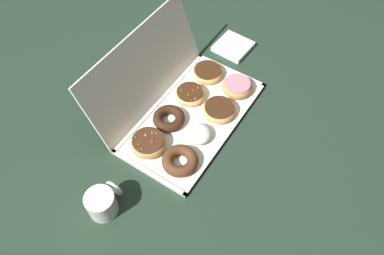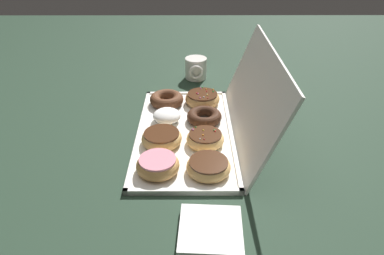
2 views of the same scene
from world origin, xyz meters
name	(u,v)px [view 1 (image 1 of 2)]	position (x,y,z in m)	size (l,w,h in m)	color
ground_plane	(194,118)	(0.00, 0.00, 0.00)	(3.00, 3.00, 0.00)	#233828
donut_box	(194,117)	(0.00, 0.00, 0.01)	(0.55, 0.29, 0.01)	white
box_lid_open	(146,70)	(0.00, 0.20, 0.13)	(0.55, 0.28, 0.01)	white
chocolate_cake_ring_donut_0	(180,161)	(-0.18, -0.07, 0.03)	(0.12, 0.12, 0.04)	#59331E
powdered_filled_donut_1	(198,134)	(-0.07, -0.06, 0.03)	(0.09, 0.09, 0.04)	white
chocolate_frosted_donut_2	(219,110)	(0.06, -0.07, 0.03)	(0.12, 0.12, 0.04)	tan
pink_frosted_donut_3	(237,86)	(0.19, -0.07, 0.03)	(0.11, 0.11, 0.04)	tan
sprinkle_donut_4	(148,143)	(-0.19, 0.06, 0.03)	(0.12, 0.12, 0.04)	tan
chocolate_cake_ring_donut_5	(169,118)	(-0.06, 0.06, 0.03)	(0.11, 0.11, 0.03)	#381E11
sprinkle_donut_6	(190,94)	(0.07, 0.06, 0.03)	(0.11, 0.11, 0.04)	#E5B770
chocolate_frosted_donut_7	(207,72)	(0.19, 0.06, 0.03)	(0.12, 0.12, 0.03)	tan
coffee_mug	(102,203)	(-0.44, 0.04, 0.04)	(0.11, 0.09, 0.09)	white
napkin_stack	(233,47)	(0.39, 0.06, 0.01)	(0.13, 0.13, 0.02)	white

